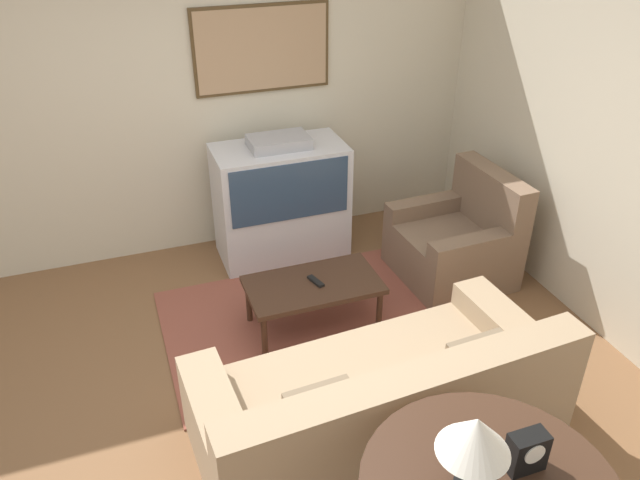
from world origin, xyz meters
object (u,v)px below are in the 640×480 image
armchair (456,244)px  mantel_clock (527,452)px  coffee_table (313,288)px  couch (381,404)px  table_lamp (475,436)px  tv (281,201)px

armchair → mantel_clock: size_ratio=4.82×
coffee_table → mantel_clock: 2.23m
mantel_clock → armchair: bearing=64.3°
armchair → mantel_clock: (-1.17, -2.42, 0.60)m
couch → table_lamp: size_ratio=5.70×
couch → armchair: 1.96m
tv → coffee_table: size_ratio=1.14×
couch → mantel_clock: bearing=96.6°
couch → table_lamp: table_lamp is taller
tv → mantel_clock: (0.11, -3.25, 0.37)m
coffee_table → mantel_clock: (0.20, -2.15, 0.54)m
couch → coffee_table: couch is taller
table_lamp → tv: bearing=87.0°
couch → mantel_clock: size_ratio=11.61×
armchair → mantel_clock: 2.75m
table_lamp → mantel_clock: 0.34m
armchair → tv: bearing=-125.5°
armchair → coffee_table: bearing=-81.1°
mantel_clock → table_lamp: bearing=179.8°
tv → armchair: bearing=-33.2°
armchair → mantel_clock: bearing=-28.0°
tv → table_lamp: 3.31m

